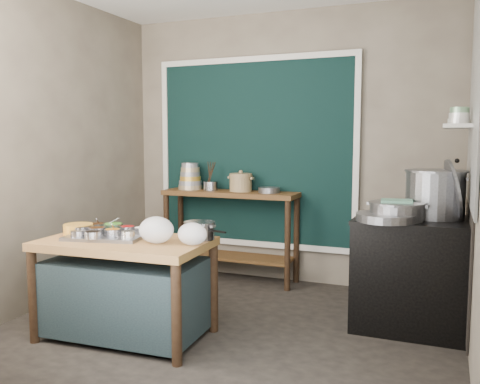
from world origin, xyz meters
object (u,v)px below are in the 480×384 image
at_px(stove_block, 414,275).
at_px(ceramic_crock, 241,183).
at_px(prep_table, 126,289).
at_px(stock_pot, 435,194).
at_px(steamer, 396,211).
at_px(condiment_tray, 107,236).
at_px(saucepan, 200,230).
at_px(yellow_basin, 78,230).
at_px(back_counter, 230,235).
at_px(utensil_cup, 211,186).

distance_m(stove_block, ceramic_crock, 2.03).
xyz_separation_m(prep_table, stock_pot, (2.13, 1.14, 0.69)).
height_order(ceramic_crock, steamer, ceramic_crock).
bearing_deg(condiment_tray, saucepan, 17.03).
distance_m(stove_block, yellow_basin, 2.67).
distance_m(back_counter, ceramic_crock, 0.57).
bearing_deg(ceramic_crock, stove_block, -22.78).
distance_m(back_counter, condiment_tray, 1.78).
height_order(prep_table, utensil_cup, utensil_cup).
bearing_deg(prep_table, condiment_tray, 169.12).
bearing_deg(stock_pot, utensil_cup, 164.50).
distance_m(yellow_basin, saucepan, 0.98).
bearing_deg(stock_pot, ceramic_crock, 161.53).
height_order(stove_block, condiment_tray, stove_block).
relative_size(stove_block, steamer, 2.10).
relative_size(stove_block, yellow_basin, 3.97).
height_order(utensil_cup, stock_pot, stock_pot).
relative_size(saucepan, stock_pot, 0.50).
xyz_separation_m(utensil_cup, steamer, (2.00, -0.87, -0.05)).
height_order(ceramic_crock, stock_pot, stock_pot).
bearing_deg(ceramic_crock, utensil_cup, -177.65).
distance_m(prep_table, utensil_cup, 1.88).
xyz_separation_m(prep_table, steamer, (1.87, 0.89, 0.57)).
bearing_deg(condiment_tray, ceramic_crock, 77.58).
height_order(condiment_tray, steamer, steamer).
distance_m(stock_pot, steamer, 0.38).
relative_size(stock_pot, steamer, 1.13).
xyz_separation_m(stock_pot, steamer, (-0.27, -0.25, -0.12)).
height_order(stove_block, utensil_cup, utensil_cup).
height_order(saucepan, utensil_cup, utensil_cup).
height_order(back_counter, saucepan, back_counter).
xyz_separation_m(back_counter, stove_block, (1.90, -0.73, -0.05)).
xyz_separation_m(stove_block, condiment_tray, (-2.17, -1.01, 0.34)).
relative_size(prep_table, condiment_tray, 2.18).
xyz_separation_m(utensil_cup, stock_pot, (2.26, -0.63, 0.07)).
xyz_separation_m(condiment_tray, stock_pot, (2.31, 1.11, 0.31)).
bearing_deg(back_counter, saucepan, -74.93).
bearing_deg(stock_pot, stove_block, -140.86).
bearing_deg(prep_table, ceramic_crock, 80.30).
height_order(utensil_cup, steamer, utensil_cup).
distance_m(prep_table, saucepan, 0.71).
distance_m(saucepan, steamer, 1.51).
height_order(back_counter, condiment_tray, back_counter).
xyz_separation_m(back_counter, condiment_tray, (-0.27, -1.74, 0.29)).
bearing_deg(utensil_cup, prep_table, -85.79).
bearing_deg(ceramic_crock, saucepan, -79.10).
bearing_deg(ceramic_crock, steamer, -28.23).
relative_size(back_counter, condiment_tray, 2.53).
bearing_deg(utensil_cup, condiment_tray, -91.44).
bearing_deg(utensil_cup, back_counter, -1.61).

